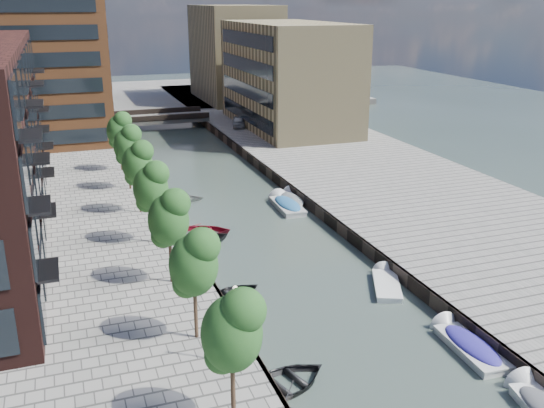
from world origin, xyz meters
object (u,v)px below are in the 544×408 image
tree_1 (193,261)px  tree_4 (137,162)px  sloop_0 (284,388)px  car (239,122)px  sloop_1 (233,297)px  sloop_4 (200,245)px  motorboat_2 (386,283)px  tree_6 (119,129)px  tree_2 (168,217)px  sloop_3 (181,201)px  tree_3 (151,185)px  sloop_2 (200,235)px  motorboat_0 (466,344)px  tree_5 (127,143)px  tree_0 (232,329)px  bridge (161,118)px  motorboat_3 (286,205)px

tree_1 → tree_4: size_ratio=1.00×
sloop_0 → car: size_ratio=1.13×
tree_4 → sloop_1: bearing=-77.2°
sloop_4 → motorboat_2: size_ratio=1.05×
tree_4 → tree_6: bearing=90.0°
tree_4 → motorboat_2: bearing=-51.7°
tree_2 → sloop_0: tree_2 is taller
car → sloop_0: bearing=-89.3°
sloop_3 → sloop_1: bearing=-169.2°
car → tree_4: bearing=-104.3°
tree_3 → motorboat_2: 17.64m
sloop_2 → motorboat_0: size_ratio=0.93×
tree_5 → sloop_0: 32.97m
tree_6 → sloop_0: 39.86m
sloop_2 → car: size_ratio=1.14×
tree_0 → tree_2: bearing=90.0°
tree_3 → tree_4: same height
tree_4 → car: bearing=60.6°
sloop_0 → sloop_2: 21.07m
sloop_2 → motorboat_0: bearing=-140.4°
bridge → sloop_0: (-5.24, -65.37, -1.39)m
sloop_0 → sloop_3: size_ratio=1.19×
bridge → motorboat_2: bridge is taller
tree_1 → tree_5: 28.00m
sloop_0 → motorboat_0: size_ratio=0.92×
tree_3 → motorboat_2: tree_3 is taller
motorboat_3 → sloop_3: bearing=150.3°
tree_4 → sloop_4: (3.50, -6.42, -5.31)m
tree_5 → tree_6: (0.00, 7.00, 0.00)m
tree_2 → tree_6: size_ratio=1.00×
bridge → motorboat_0: size_ratio=2.47×
tree_4 → sloop_4: size_ratio=1.17×
tree_1 → tree_6: 35.00m
tree_0 → tree_4: same height
tree_6 → sloop_3: 11.53m
bridge → tree_4: tree_4 is taller
tree_0 → sloop_1: (3.53, 12.52, -5.31)m
tree_2 → tree_4: same height
motorboat_2 → car: size_ratio=1.13×
tree_2 → sloop_3: size_ratio=1.46×
motorboat_2 → tree_3: bearing=143.2°
tree_3 → sloop_1: 10.61m
bridge → tree_2: tree_2 is taller
tree_2 → sloop_2: 11.75m
motorboat_0 → car: size_ratio=1.23×
tree_3 → tree_5: size_ratio=1.00×
bridge → tree_0: bearing=-97.1°
sloop_2 → sloop_3: sloop_2 is taller
tree_6 → sloop_4: (3.50, -20.42, -5.31)m
bridge → tree_5: tree_5 is taller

